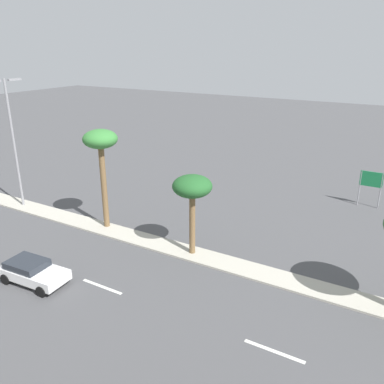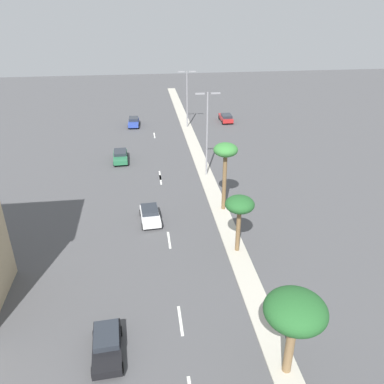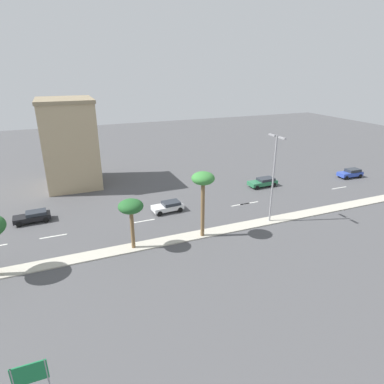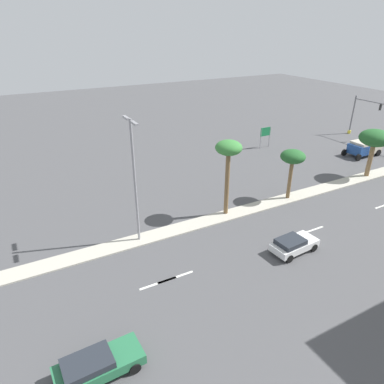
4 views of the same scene
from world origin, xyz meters
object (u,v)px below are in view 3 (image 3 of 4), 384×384
(sedan_white_left, at_px, (168,206))
(palm_tree_near, at_px, (203,182))
(sedan_green_front, at_px, (263,182))
(sedan_black_outboard, at_px, (33,216))
(sedan_blue_inboard, at_px, (351,173))
(directional_road_sign, at_px, (30,377))
(commercial_building, at_px, (70,143))
(palm_tree_far, at_px, (131,208))
(street_lamp_center, at_px, (274,173))

(sedan_white_left, bearing_deg, palm_tree_near, 9.84)
(sedan_green_front, bearing_deg, sedan_black_outboard, -89.54)
(sedan_green_front, bearing_deg, palm_tree_near, -53.74)
(sedan_blue_inboard, bearing_deg, sedan_white_left, -86.99)
(sedan_green_front, bearing_deg, sedan_white_left, -78.20)
(sedan_white_left, bearing_deg, sedan_blue_inboard, 93.01)
(directional_road_sign, relative_size, commercial_building, 0.23)
(directional_road_sign, height_order, commercial_building, commercial_building)
(palm_tree_far, distance_m, sedan_black_outboard, 14.89)
(palm_tree_far, xyz_separation_m, sedan_white_left, (-7.42, 6.20, -3.81))
(directional_road_sign, height_order, palm_tree_near, palm_tree_near)
(directional_road_sign, distance_m, sedan_black_outboard, 25.21)
(street_lamp_center, bearing_deg, palm_tree_near, -87.83)
(directional_road_sign, bearing_deg, commercial_building, 173.32)
(palm_tree_far, distance_m, sedan_blue_inboard, 40.20)
(sedan_green_front, bearing_deg, commercial_building, -114.29)
(street_lamp_center, xyz_separation_m, sedan_green_front, (-10.88, 6.35, -5.40))
(sedan_blue_inboard, bearing_deg, sedan_black_outboard, -91.76)
(street_lamp_center, height_order, sedan_blue_inboard, street_lamp_center)
(sedan_white_left, bearing_deg, commercial_building, -146.44)
(palm_tree_far, distance_m, sedan_green_front, 25.58)
(commercial_building, height_order, sedan_white_left, commercial_building)
(commercial_building, relative_size, sedan_white_left, 3.26)
(street_lamp_center, height_order, sedan_white_left, street_lamp_center)
(palm_tree_far, bearing_deg, palm_tree_near, 87.57)
(commercial_building, distance_m, sedan_black_outboard, 14.84)
(directional_road_sign, xyz_separation_m, street_lamp_center, (-14.52, 25.08, 3.93))
(directional_road_sign, bearing_deg, palm_tree_near, 131.30)
(commercial_building, relative_size, sedan_black_outboard, 3.13)
(sedan_white_left, bearing_deg, directional_road_sign, -34.03)
(palm_tree_far, bearing_deg, sedan_blue_inboard, 103.20)
(street_lamp_center, relative_size, sedan_green_front, 2.25)
(sedan_black_outboard, bearing_deg, directional_road_sign, 2.49)
(directional_road_sign, xyz_separation_m, sedan_black_outboard, (-25.14, -1.09, -1.49))
(palm_tree_near, height_order, sedan_white_left, palm_tree_near)
(sedan_black_outboard, relative_size, sedan_green_front, 0.92)
(directional_road_sign, xyz_separation_m, palm_tree_near, (-14.19, 16.15, 4.10))
(directional_road_sign, height_order, sedan_blue_inboard, directional_road_sign)
(sedan_white_left, xyz_separation_m, sedan_blue_inboard, (-1.72, 32.77, 0.06))
(sedan_black_outboard, distance_m, sedan_blue_inboard, 48.69)
(palm_tree_far, bearing_deg, sedan_white_left, 140.13)
(commercial_building, xyz_separation_m, sedan_green_front, (12.20, 27.03, -5.88))
(directional_road_sign, bearing_deg, palm_tree_far, 149.31)
(palm_tree_far, height_order, sedan_white_left, palm_tree_far)
(palm_tree_far, bearing_deg, street_lamp_center, 90.06)
(palm_tree_far, xyz_separation_m, sedan_green_front, (-10.89, 22.83, -3.80))
(sedan_black_outboard, xyz_separation_m, sedan_white_left, (3.22, 15.90, -0.00))
(directional_road_sign, height_order, sedan_white_left, directional_road_sign)
(commercial_building, relative_size, palm_tree_far, 2.51)
(palm_tree_far, xyz_separation_m, sedan_blue_inboard, (-9.14, 38.96, -3.75))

